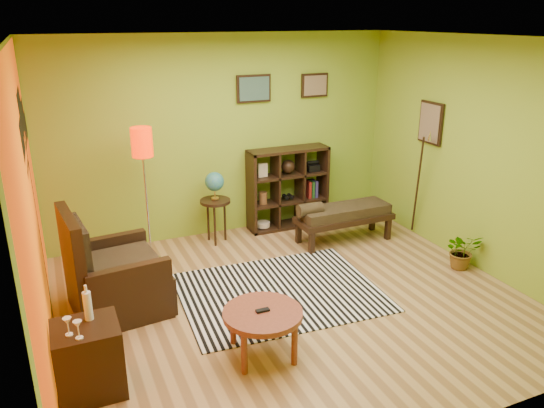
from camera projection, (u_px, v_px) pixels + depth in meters
name	position (u px, v px, depth m)	size (l,w,h in m)	color
ground	(292.00, 300.00, 5.92)	(5.00, 5.00, 0.00)	#AB8551
room_shell	(285.00, 143.00, 5.30)	(5.04, 4.54, 2.82)	#7FA52A
zebra_rug	(280.00, 292.00, 6.08)	(2.23, 1.73, 0.01)	white
coffee_table	(263.00, 317.00, 4.85)	(0.74, 0.74, 0.47)	brown
armchair	(112.00, 280.00, 5.62)	(1.06, 1.06, 1.16)	black
side_cabinet	(89.00, 359.00, 4.38)	(0.53, 0.48, 0.94)	black
floor_lamp	(143.00, 155.00, 6.38)	(0.26, 0.26, 1.75)	silver
globe_table	(215.00, 190.00, 7.20)	(0.42, 0.42, 1.01)	black
cube_shelf	(289.00, 188.00, 7.82)	(1.20, 0.35, 1.20)	black
bench	(342.00, 214.00, 7.34)	(1.40, 0.49, 0.64)	black
potted_plant	(462.00, 254.00, 6.62)	(0.43, 0.47, 0.37)	#26661E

